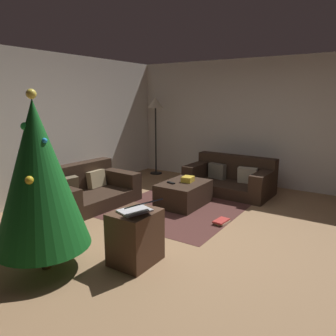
{
  "coord_description": "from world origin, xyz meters",
  "views": [
    {
      "loc": [
        -3.54,
        -1.88,
        1.82
      ],
      "look_at": [
        0.53,
        0.79,
        0.75
      ],
      "focal_mm": 34.61,
      "sensor_mm": 36.0,
      "label": 1
    }
  ],
  "objects_px": {
    "couch_left": "(86,190)",
    "couch_right": "(231,179)",
    "gift_box": "(188,179)",
    "tv_remote": "(171,183)",
    "laptop": "(138,208)",
    "christmas_tree": "(38,175)",
    "corner_lamp": "(156,109)",
    "side_table": "(135,237)",
    "book_stack": "(222,222)",
    "ottoman": "(184,194)"
  },
  "relations": [
    {
      "from": "gift_box",
      "to": "christmas_tree",
      "type": "relative_size",
      "value": 0.11
    },
    {
      "from": "gift_box",
      "to": "side_table",
      "type": "bearing_deg",
      "value": -165.71
    },
    {
      "from": "laptop",
      "to": "christmas_tree",
      "type": "bearing_deg",
      "value": 127.86
    },
    {
      "from": "ottoman",
      "to": "corner_lamp",
      "type": "bearing_deg",
      "value": 46.78
    },
    {
      "from": "side_table",
      "to": "laptop",
      "type": "relative_size",
      "value": 1.2
    },
    {
      "from": "book_stack",
      "to": "christmas_tree",
      "type": "bearing_deg",
      "value": 154.18
    },
    {
      "from": "ottoman",
      "to": "book_stack",
      "type": "height_order",
      "value": "ottoman"
    },
    {
      "from": "ottoman",
      "to": "laptop",
      "type": "relative_size",
      "value": 1.82
    },
    {
      "from": "ottoman",
      "to": "gift_box",
      "type": "xyz_separation_m",
      "value": [
        0.08,
        -0.03,
        0.24
      ]
    },
    {
      "from": "tv_remote",
      "to": "laptop",
      "type": "relative_size",
      "value": 0.32
    },
    {
      "from": "tv_remote",
      "to": "book_stack",
      "type": "distance_m",
      "value": 1.15
    },
    {
      "from": "gift_box",
      "to": "laptop",
      "type": "bearing_deg",
      "value": -164.28
    },
    {
      "from": "couch_right",
      "to": "side_table",
      "type": "bearing_deg",
      "value": 95.39
    },
    {
      "from": "tv_remote",
      "to": "christmas_tree",
      "type": "relative_size",
      "value": 0.08
    },
    {
      "from": "couch_left",
      "to": "christmas_tree",
      "type": "bearing_deg",
      "value": 38.78
    },
    {
      "from": "tv_remote",
      "to": "corner_lamp",
      "type": "relative_size",
      "value": 0.09
    },
    {
      "from": "tv_remote",
      "to": "laptop",
      "type": "height_order",
      "value": "laptop"
    },
    {
      "from": "ottoman",
      "to": "laptop",
      "type": "distance_m",
      "value": 2.18
    },
    {
      "from": "tv_remote",
      "to": "corner_lamp",
      "type": "bearing_deg",
      "value": 57.37
    },
    {
      "from": "couch_right",
      "to": "side_table",
      "type": "height_order",
      "value": "couch_right"
    },
    {
      "from": "ottoman",
      "to": "book_stack",
      "type": "distance_m",
      "value": 1.02
    },
    {
      "from": "side_table",
      "to": "couch_right",
      "type": "bearing_deg",
      "value": 3.43
    },
    {
      "from": "tv_remote",
      "to": "gift_box",
      "type": "bearing_deg",
      "value": -20.37
    },
    {
      "from": "christmas_tree",
      "to": "side_table",
      "type": "height_order",
      "value": "christmas_tree"
    },
    {
      "from": "christmas_tree",
      "to": "tv_remote",
      "type": "bearing_deg",
      "value": -0.36
    },
    {
      "from": "couch_left",
      "to": "corner_lamp",
      "type": "bearing_deg",
      "value": -169.82
    },
    {
      "from": "couch_left",
      "to": "side_table",
      "type": "relative_size",
      "value": 2.69
    },
    {
      "from": "tv_remote",
      "to": "side_table",
      "type": "relative_size",
      "value": 0.27
    },
    {
      "from": "gift_box",
      "to": "couch_right",
      "type": "bearing_deg",
      "value": -17.26
    },
    {
      "from": "book_stack",
      "to": "corner_lamp",
      "type": "relative_size",
      "value": 0.15
    },
    {
      "from": "couch_right",
      "to": "gift_box",
      "type": "bearing_deg",
      "value": 74.69
    },
    {
      "from": "couch_left",
      "to": "couch_right",
      "type": "bearing_deg",
      "value": 142.12
    },
    {
      "from": "gift_box",
      "to": "side_table",
      "type": "relative_size",
      "value": 0.35
    },
    {
      "from": "ottoman",
      "to": "side_table",
      "type": "height_order",
      "value": "side_table"
    },
    {
      "from": "book_stack",
      "to": "corner_lamp",
      "type": "distance_m",
      "value": 3.7
    },
    {
      "from": "couch_right",
      "to": "corner_lamp",
      "type": "relative_size",
      "value": 0.9
    },
    {
      "from": "ottoman",
      "to": "laptop",
      "type": "xyz_separation_m",
      "value": [
        -2.03,
        -0.63,
        0.46
      ]
    },
    {
      "from": "couch_left",
      "to": "corner_lamp",
      "type": "xyz_separation_m",
      "value": [
        2.54,
        0.32,
        1.3
      ]
    },
    {
      "from": "side_table",
      "to": "corner_lamp",
      "type": "height_order",
      "value": "corner_lamp"
    },
    {
      "from": "ottoman",
      "to": "gift_box",
      "type": "relative_size",
      "value": 4.36
    },
    {
      "from": "laptop",
      "to": "corner_lamp",
      "type": "bearing_deg",
      "value": 32.89
    },
    {
      "from": "couch_right",
      "to": "tv_remote",
      "type": "height_order",
      "value": "couch_right"
    },
    {
      "from": "couch_right",
      "to": "tv_remote",
      "type": "bearing_deg",
      "value": 70.68
    },
    {
      "from": "christmas_tree",
      "to": "side_table",
      "type": "relative_size",
      "value": 3.17
    },
    {
      "from": "gift_box",
      "to": "tv_remote",
      "type": "bearing_deg",
      "value": 143.66
    },
    {
      "from": "gift_box",
      "to": "corner_lamp",
      "type": "bearing_deg",
      "value": 48.77
    },
    {
      "from": "christmas_tree",
      "to": "corner_lamp",
      "type": "relative_size",
      "value": 1.04
    },
    {
      "from": "couch_left",
      "to": "tv_remote",
      "type": "distance_m",
      "value": 1.48
    },
    {
      "from": "tv_remote",
      "to": "christmas_tree",
      "type": "height_order",
      "value": "christmas_tree"
    },
    {
      "from": "corner_lamp",
      "to": "book_stack",
      "type": "bearing_deg",
      "value": -127.98
    }
  ]
}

